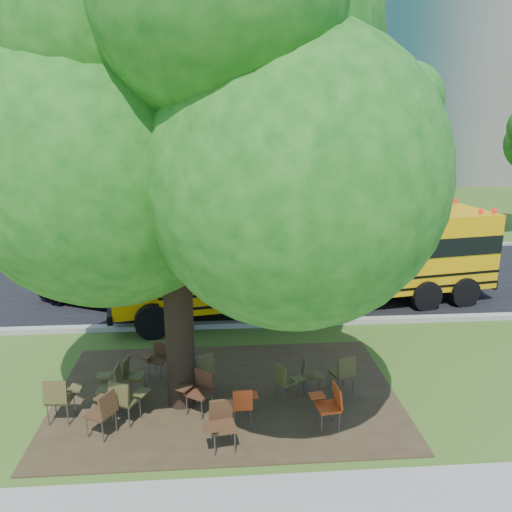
{
  "coord_description": "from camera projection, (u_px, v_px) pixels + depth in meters",
  "views": [
    {
      "loc": [
        0.92,
        -9.75,
        5.58
      ],
      "look_at": [
        1.95,
        4.0,
        1.74
      ],
      "focal_mm": 35.0,
      "sensor_mm": 36.0,
      "label": 1
    }
  ],
  "objects": [
    {
      "name": "ground",
      "position": [
        180.0,
        384.0,
        10.8
      ],
      "size": [
        160.0,
        160.0,
        0.0
      ],
      "primitive_type": "plane",
      "color": "#314E18",
      "rests_on": "ground"
    },
    {
      "name": "dirt_patch",
      "position": [
        227.0,
        394.0,
        10.38
      ],
      "size": [
        7.0,
        4.5,
        0.03
      ],
      "primitive_type": "cube",
      "color": "#382819",
      "rests_on": "ground"
    },
    {
      "name": "asphalt_road",
      "position": [
        194.0,
        281.0,
        17.51
      ],
      "size": [
        80.0,
        8.0,
        0.04
      ],
      "primitive_type": "cube",
      "color": "black",
      "rests_on": "ground"
    },
    {
      "name": "kerb_near",
      "position": [
        188.0,
        326.0,
        13.66
      ],
      "size": [
        80.0,
        0.25,
        0.14
      ],
      "primitive_type": "cube",
      "color": "gray",
      "rests_on": "ground"
    },
    {
      "name": "kerb_far",
      "position": [
        199.0,
        250.0,
        21.44
      ],
      "size": [
        80.0,
        0.25,
        0.14
      ],
      "primitive_type": "cube",
      "color": "gray",
      "rests_on": "ground"
    },
    {
      "name": "building_main",
      "position": [
        110.0,
        50.0,
        41.84
      ],
      "size": [
        38.0,
        16.0,
        22.0
      ],
      "primitive_type": "cube",
      "color": "slate",
      "rests_on": "ground"
    },
    {
      "name": "building_right",
      "position": [
        468.0,
        39.0,
        45.66
      ],
      "size": [
        30.0,
        16.0,
        25.0
      ],
      "primitive_type": "cube",
      "color": "slate",
      "rests_on": "ground"
    },
    {
      "name": "bg_tree_2",
      "position": [
        98.0,
        146.0,
        24.67
      ],
      "size": [
        4.8,
        4.8,
        6.62
      ],
      "color": "black",
      "rests_on": "ground"
    },
    {
      "name": "bg_tree_3",
      "position": [
        368.0,
        129.0,
        23.46
      ],
      "size": [
        5.6,
        5.6,
        7.84
      ],
      "color": "black",
      "rests_on": "ground"
    },
    {
      "name": "main_tree",
      "position": [
        170.0,
        110.0,
        8.56
      ],
      "size": [
        7.2,
        7.2,
        9.31
      ],
      "color": "black",
      "rests_on": "ground"
    },
    {
      "name": "school_bus",
      "position": [
        325.0,
        255.0,
        14.92
      ],
      "size": [
        11.63,
        4.3,
        2.79
      ],
      "rotation": [
        0.0,
        0.0,
        0.17
      ],
      "color": "#DA9806",
      "rests_on": "ground"
    },
    {
      "name": "chair_0",
      "position": [
        60.0,
        395.0,
        9.29
      ],
      "size": [
        0.63,
        0.55,
        0.94
      ],
      "rotation": [
        0.0,
        0.0,
        -0.06
      ],
      "color": "#48401F",
      "rests_on": "ground"
    },
    {
      "name": "chair_1",
      "position": [
        125.0,
        397.0,
        9.24
      ],
      "size": [
        0.76,
        0.6,
        0.93
      ],
      "rotation": [
        0.0,
        0.0,
        -0.42
      ],
      "color": "#433F1D",
      "rests_on": "ground"
    },
    {
      "name": "chair_2",
      "position": [
        104.0,
        409.0,
        8.9
      ],
      "size": [
        0.6,
        0.76,
        0.91
      ],
      "rotation": [
        0.0,
        0.0,
        1.07
      ],
      "color": "#432A18",
      "rests_on": "ground"
    },
    {
      "name": "chair_3",
      "position": [
        199.0,
        387.0,
        9.63
      ],
      "size": [
        0.76,
        0.6,
        0.89
      ],
      "rotation": [
        0.0,
        0.0,
        2.57
      ],
      "color": "#482919",
      "rests_on": "ground"
    },
    {
      "name": "chair_4",
      "position": [
        243.0,
        402.0,
        9.25
      ],
      "size": [
        0.52,
        0.49,
        0.79
      ],
      "rotation": [
        0.0,
        0.0,
        0.06
      ],
      "color": "red",
      "rests_on": "ground"
    },
    {
      "name": "chair_5",
      "position": [
        221.0,
        421.0,
        8.57
      ],
      "size": [
        0.6,
        0.6,
        0.89
      ],
      "rotation": [
        0.0,
        0.0,
        3.3
      ],
      "color": "#472C19",
      "rests_on": "ground"
    },
    {
      "name": "chair_6",
      "position": [
        330.0,
        402.0,
        9.16
      ],
      "size": [
        0.57,
        0.58,
        0.87
      ],
      "rotation": [
        0.0,
        0.0,
        1.69
      ],
      "color": "#BA3C13",
      "rests_on": "ground"
    },
    {
      "name": "chair_7",
      "position": [
        285.0,
        378.0,
        10.1
      ],
      "size": [
        0.63,
        0.52,
        0.77
      ],
      "rotation": [
        0.0,
        0.0,
        -1.05
      ],
      "color": "#47441E",
      "rests_on": "ground"
    },
    {
      "name": "chair_8",
      "position": [
        112.0,
        382.0,
        9.79
      ],
      "size": [
        0.53,
        0.6,
        0.91
      ],
      "rotation": [
        0.0,
        0.0,
        1.55
      ],
      "color": "#4F4622",
      "rests_on": "ground"
    },
    {
      "name": "chair_9",
      "position": [
        158.0,
        356.0,
        11.06
      ],
      "size": [
        0.63,
        0.49,
        0.77
      ],
      "rotation": [
        0.0,
        0.0,
        2.74
      ],
      "color": "#432A17",
      "rests_on": "ground"
    },
    {
      "name": "chair_10",
      "position": [
        131.0,
        373.0,
        10.25
      ],
      "size": [
        0.48,
        0.6,
        0.82
      ],
      "rotation": [
        0.0,
        0.0,
        -1.76
      ],
      "color": "#4A4620",
      "rests_on": "ground"
    },
    {
      "name": "chair_11",
      "position": [
        203.0,
        367.0,
        10.42
      ],
      "size": [
        0.59,
        0.72,
        0.88
      ],
      "rotation": [
        0.0,
        0.0,
        0.51
      ],
      "color": "brown",
      "rests_on": "ground"
    },
    {
      "name": "chair_12",
      "position": [
        309.0,
        373.0,
        10.32
      ],
      "size": [
        0.46,
        0.54,
        0.78
      ],
      "rotation": [
        0.0,
        0.0,
        4.62
      ],
      "color": "#41371C",
      "rests_on": "ground"
    },
    {
      "name": "chair_13",
      "position": [
        344.0,
        370.0,
        10.3
      ],
      "size": [
        0.6,
        0.67,
        0.87
      ],
      "rotation": [
        0.0,
        0.0,
        0.34
      ],
      "color": "#413A1C",
      "rests_on": "ground"
    },
    {
      "name": "black_car",
      "position": [
        97.0,
        284.0,
        15.32
      ],
      "size": [
        4.01,
        2.92,
        1.27
      ],
      "primitive_type": "imported",
      "rotation": [
        0.0,
        0.0,
        1.14
      ],
      "color": "black",
      "rests_on": "ground"
    },
    {
      "name": "bg_car_red",
      "position": [
        23.0,
        243.0,
        20.49
      ],
      "size": [
        4.73,
        2.92,
        1.22
      ],
      "primitive_type": "imported",
      "rotation": [
        0.0,
        0.0,
        1.35
      ],
      "color": "#570E14",
      "rests_on": "ground"
    }
  ]
}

